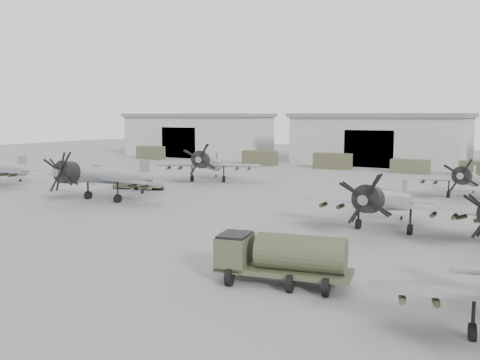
# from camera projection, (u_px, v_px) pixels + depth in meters

# --- Properties ---
(ground) EXTENTS (220.00, 220.00, 0.00)m
(ground) POSITION_uv_depth(u_px,v_px,m) (140.00, 231.00, 39.05)
(ground) COLOR #61615E
(ground) RESTS_ON ground
(hangar_left) EXTENTS (29.00, 14.80, 8.70)m
(hangar_left) POSITION_uv_depth(u_px,v_px,m) (199.00, 135.00, 110.65)
(hangar_left) COLOR #98988E
(hangar_left) RESTS_ON ground
(hangar_center) EXTENTS (29.00, 14.80, 8.70)m
(hangar_center) POSITION_uv_depth(u_px,v_px,m) (381.00, 139.00, 91.52)
(hangar_center) COLOR #98988E
(hangar_center) RESTS_ON ground
(support_truck_0) EXTENTS (5.43, 2.20, 2.46)m
(support_truck_0) POSITION_uv_depth(u_px,v_px,m) (151.00, 153.00, 102.23)
(support_truck_0) COLOR #3D442C
(support_truck_0) RESTS_ON ground
(support_truck_2) EXTENTS (5.87, 2.20, 2.41)m
(support_truck_2) POSITION_uv_depth(u_px,v_px,m) (260.00, 158.00, 90.25)
(support_truck_2) COLOR #403F2A
(support_truck_2) RESTS_ON ground
(support_truck_3) EXTENTS (5.78, 2.20, 2.45)m
(support_truck_3) POSITION_uv_depth(u_px,v_px,m) (333.00, 161.00, 83.73)
(support_truck_3) COLOR #40402A
(support_truck_3) RESTS_ON ground
(support_truck_4) EXTENTS (5.36, 2.20, 1.97)m
(support_truck_4) POSITION_uv_depth(u_px,v_px,m) (410.00, 166.00, 77.76)
(support_truck_4) COLOR #44462E
(support_truck_4) RESTS_ON ground
(aircraft_mid_1) EXTENTS (13.70, 12.33, 5.49)m
(aircraft_mid_1) POSITION_uv_depth(u_px,v_px,m) (101.00, 176.00, 52.32)
(aircraft_mid_1) COLOR gray
(aircraft_mid_1) RESTS_ON ground
(aircraft_mid_2) EXTENTS (12.41, 11.17, 5.00)m
(aircraft_mid_2) POSITION_uv_depth(u_px,v_px,m) (384.00, 201.00, 38.38)
(aircraft_mid_2) COLOR gray
(aircraft_mid_2) RESTS_ON ground
(aircraft_far_0) EXTENTS (13.35, 12.08, 5.43)m
(aircraft_far_0) POSITION_uv_depth(u_px,v_px,m) (208.00, 163.00, 67.15)
(aircraft_far_0) COLOR gray
(aircraft_far_0) RESTS_ON ground
(aircraft_far_1) EXTENTS (11.45, 10.30, 4.60)m
(aircraft_far_1) POSITION_uv_depth(u_px,v_px,m) (467.00, 178.00, 53.59)
(aircraft_far_1) COLOR #97999F
(aircraft_far_1) RESTS_ON ground
(fuel_tanker) EXTENTS (7.00, 4.04, 2.58)m
(fuel_tanker) POSITION_uv_depth(u_px,v_px,m) (282.00, 255.00, 26.57)
(fuel_tanker) COLOR #393B27
(fuel_tanker) RESTS_ON ground
(tug_trailer) EXTENTS (5.93, 2.47, 1.18)m
(tug_trailer) POSITION_uv_depth(u_px,v_px,m) (132.00, 185.00, 60.93)
(tug_trailer) COLOR #454930
(tug_trailer) RESTS_ON ground
(ground_crew) EXTENTS (0.63, 0.74, 1.72)m
(ground_crew) POSITION_uv_depth(u_px,v_px,m) (94.00, 178.00, 64.86)
(ground_crew) COLOR #424B31
(ground_crew) RESTS_ON ground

